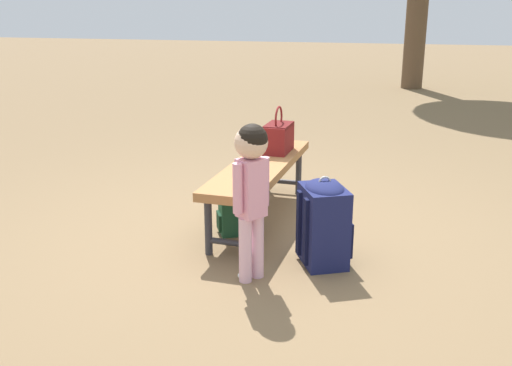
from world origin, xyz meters
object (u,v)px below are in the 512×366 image
backpack_large (324,220)px  handbag (278,136)px  park_bench (260,171)px  backpack_small (230,212)px  child_standing (251,178)px

backpack_large → handbag: bearing=-153.8°
park_bench → backpack_small: size_ratio=5.12×
handbag → backpack_small: (0.67, -0.22, -0.42)m
backpack_small → handbag: bearing=162.2°
backpack_large → backpack_small: size_ratio=1.82×
park_bench → child_standing: size_ratio=1.70×
child_standing → backpack_large: size_ratio=1.65×
park_bench → backpack_large: size_ratio=2.81×
park_bench → handbag: 0.41m
handbag → child_standing: 1.35m
backpack_small → child_standing: bearing=26.1°
child_standing → backpack_large: 0.61m
handbag → backpack_small: size_ratio=1.16×
handbag → backpack_large: 1.16m
park_bench → backpack_large: 0.86m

